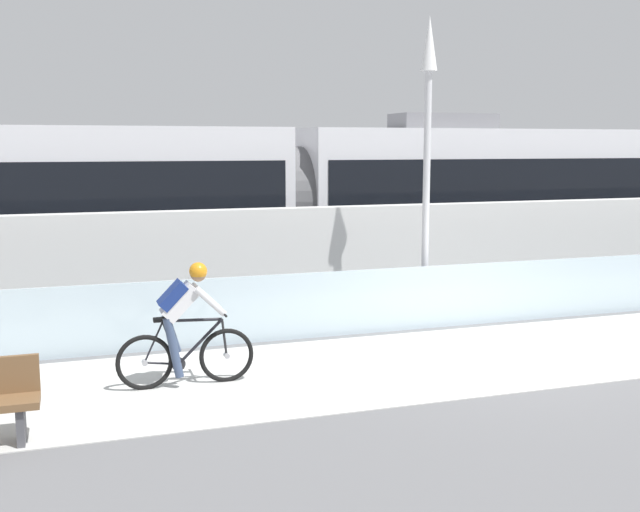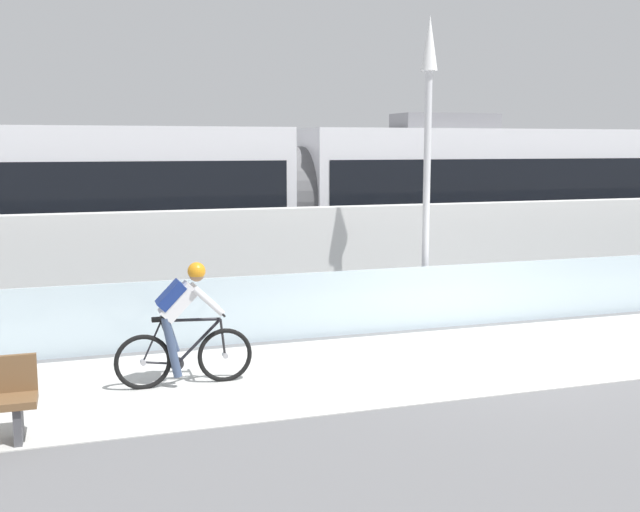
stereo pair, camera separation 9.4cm
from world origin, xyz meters
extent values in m
plane|color=slate|center=(0.00, 0.00, 0.00)|extent=(200.00, 200.00, 0.00)
cube|color=silver|center=(0.00, 0.00, 0.01)|extent=(32.00, 3.20, 0.01)
cube|color=silver|center=(0.00, 1.85, 0.53)|extent=(32.00, 0.05, 1.06)
cube|color=silver|center=(0.00, 3.65, 0.98)|extent=(32.00, 0.36, 1.96)
cube|color=#595654|center=(0.00, 6.13, 0.00)|extent=(32.00, 0.08, 0.01)
cube|color=#595654|center=(0.00, 7.57, 0.00)|extent=(32.00, 0.08, 0.01)
cube|color=silver|center=(-7.06, 6.85, 1.90)|extent=(11.00, 2.50, 3.10)
cube|color=black|center=(-7.06, 6.85, 2.25)|extent=(10.56, 2.54, 1.04)
cube|color=#19599E|center=(-7.06, 6.85, 0.53)|extent=(10.78, 2.53, 0.28)
cube|color=#232326|center=(-3.54, 6.85, 0.36)|extent=(1.40, 1.88, 0.20)
cylinder|color=black|center=(-3.54, 6.13, 0.30)|extent=(0.60, 0.10, 0.60)
cylinder|color=black|center=(-3.54, 7.57, 0.30)|extent=(0.60, 0.10, 0.60)
cube|color=silver|center=(4.44, 6.85, 1.90)|extent=(11.00, 2.50, 3.10)
cube|color=black|center=(4.44, 6.85, 2.25)|extent=(10.56, 2.54, 1.04)
cube|color=#19599E|center=(4.44, 6.85, 0.53)|extent=(10.78, 2.53, 0.28)
cube|color=slate|center=(2.46, 6.85, 3.63)|extent=(2.40, 1.10, 0.36)
cube|color=#232326|center=(0.92, 6.85, 0.36)|extent=(1.40, 1.88, 0.20)
cylinder|color=black|center=(0.92, 6.13, 0.30)|extent=(0.60, 0.10, 0.60)
cylinder|color=black|center=(0.92, 7.57, 0.30)|extent=(0.60, 0.10, 0.60)
cube|color=#232326|center=(7.96, 6.85, 0.36)|extent=(1.40, 1.88, 0.20)
cylinder|color=black|center=(7.96, 7.57, 0.30)|extent=(0.60, 0.10, 0.60)
cylinder|color=#59595B|center=(-1.31, 6.85, 1.90)|extent=(0.60, 2.30, 2.30)
torus|color=black|center=(-4.16, 0.00, 0.36)|extent=(0.72, 0.06, 0.72)
cylinder|color=#99999E|center=(-4.16, 0.00, 0.36)|extent=(0.07, 0.10, 0.07)
torus|color=black|center=(-5.21, 0.00, 0.36)|extent=(0.72, 0.06, 0.72)
cylinder|color=#99999E|center=(-5.21, 0.00, 0.36)|extent=(0.07, 0.10, 0.07)
cylinder|color=black|center=(-4.50, 0.00, 0.57)|extent=(0.60, 0.04, 0.58)
cylinder|color=black|center=(-4.88, 0.00, 0.59)|extent=(0.22, 0.04, 0.59)
cylinder|color=black|center=(-4.59, 0.00, 0.86)|extent=(0.76, 0.04, 0.07)
cylinder|color=black|center=(-5.00, 0.00, 0.33)|extent=(0.43, 0.03, 0.09)
cylinder|color=black|center=(-5.09, 0.00, 0.62)|extent=(0.27, 0.02, 0.53)
cylinder|color=black|center=(-4.19, 0.00, 0.60)|extent=(0.08, 0.03, 0.49)
cube|color=black|center=(-4.97, 0.00, 0.90)|extent=(0.24, 0.10, 0.05)
cylinder|color=black|center=(-4.21, 0.00, 0.95)|extent=(0.03, 0.58, 0.03)
cylinder|color=#262628|center=(-4.79, 0.00, 0.30)|extent=(0.18, 0.02, 0.18)
cube|color=silver|center=(-4.75, 0.00, 1.11)|extent=(0.50, 0.28, 0.51)
cube|color=navy|center=(-4.84, 0.00, 1.21)|extent=(0.38, 0.30, 0.38)
sphere|color=#997051|center=(-4.51, 0.00, 1.46)|extent=(0.20, 0.20, 0.20)
sphere|color=orange|center=(-4.51, 0.00, 1.49)|extent=(0.23, 0.23, 0.23)
cylinder|color=silver|center=(-4.39, -0.16, 1.12)|extent=(0.41, 0.08, 0.41)
cylinder|color=silver|center=(-4.39, 0.16, 1.12)|extent=(0.41, 0.08, 0.41)
cylinder|color=#384766|center=(-4.86, -0.09, 0.55)|extent=(0.25, 0.11, 0.79)
cylinder|color=#384766|center=(-4.86, 0.09, 0.69)|extent=(0.25, 0.11, 0.52)
cylinder|color=gray|center=(-0.26, 2.15, 0.10)|extent=(0.24, 0.24, 0.20)
cylinder|color=silver|center=(-0.26, 2.15, 2.20)|extent=(0.12, 0.12, 4.20)
cone|color=white|center=(-0.26, 2.15, 4.75)|extent=(0.28, 0.28, 0.90)
cube|color=#4C4C51|center=(-6.60, -1.35, 0.21)|extent=(0.08, 0.36, 0.41)
camera|label=1|loc=(-6.00, -9.47, 3.09)|focal=42.40mm
camera|label=2|loc=(-5.91, -9.50, 3.09)|focal=42.40mm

